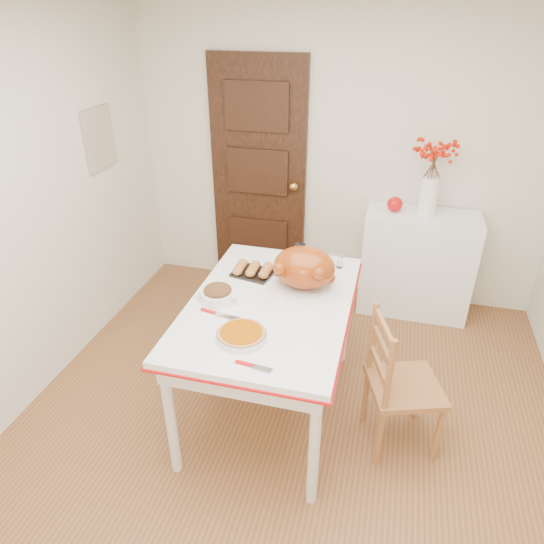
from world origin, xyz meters
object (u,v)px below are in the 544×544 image
(kitchen_table, at_px, (270,358))
(pumpkin_pie, at_px, (241,334))
(turkey_platter, at_px, (304,270))
(sideboard, at_px, (416,264))
(chair_oak, at_px, (405,383))

(kitchen_table, distance_m, pumpkin_pie, 0.59)
(turkey_platter, height_order, pumpkin_pie, turkey_platter)
(turkey_platter, bearing_deg, pumpkin_pie, -90.35)
(sideboard, relative_size, chair_oak, 0.99)
(turkey_platter, bearing_deg, sideboard, 80.92)
(kitchen_table, bearing_deg, sideboard, 58.77)
(chair_oak, relative_size, turkey_platter, 2.06)
(kitchen_table, relative_size, turkey_platter, 3.17)
(turkey_platter, distance_m, pumpkin_pie, 0.62)
(sideboard, relative_size, turkey_platter, 2.05)
(kitchen_table, bearing_deg, turkey_platter, 50.07)
(pumpkin_pie, bearing_deg, chair_oak, 19.11)
(chair_oak, xyz_separation_m, turkey_platter, (-0.68, 0.26, 0.53))
(chair_oak, height_order, turkey_platter, turkey_platter)
(sideboard, height_order, turkey_platter, turkey_platter)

